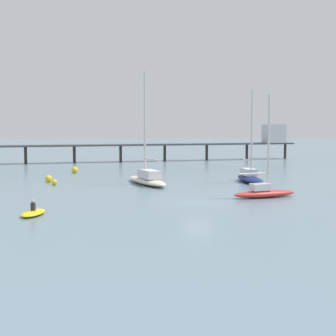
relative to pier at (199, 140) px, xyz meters
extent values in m
plane|color=slate|center=(-10.60, -49.35, -3.72)|extent=(400.00, 400.00, 0.00)
cube|color=#4C4C51|center=(-10.60, -1.31, -0.70)|extent=(58.82, 10.40, 0.30)
cylinder|color=#38332D|center=(-30.76, -3.81, -2.28)|extent=(0.50, 0.50, 2.87)
cylinder|color=#38332D|center=(-22.70, -2.81, -2.28)|extent=(0.50, 0.50, 2.87)
cylinder|color=#38332D|center=(-14.63, -1.81, -2.28)|extent=(0.50, 0.50, 2.87)
cylinder|color=#38332D|center=(-6.57, -0.81, -2.28)|extent=(0.50, 0.50, 2.87)
cylinder|color=#38332D|center=(1.49, 0.18, -2.28)|extent=(0.50, 0.50, 2.87)
cylinder|color=#38332D|center=(9.56, 1.18, -2.28)|extent=(0.50, 0.50, 2.87)
cylinder|color=#38332D|center=(17.62, 2.18, -2.28)|extent=(0.50, 0.50, 2.87)
cube|color=silver|center=(15.12, 1.87, 1.21)|extent=(3.92, 3.92, 3.51)
ellipsoid|color=beige|center=(-13.44, -35.60, -3.35)|extent=(4.77, 9.61, 0.74)
cube|color=silver|center=(-13.23, -36.32, -2.53)|extent=(2.43, 3.63, 0.88)
cylinder|color=silver|center=(-13.57, -35.15, 2.87)|extent=(0.23, 0.23, 11.69)
cylinder|color=silver|center=(-12.95, -37.25, -0.87)|extent=(1.41, 4.26, 0.19)
ellipsoid|color=red|center=(-3.89, -47.11, -3.38)|extent=(6.36, 2.76, 0.66)
cube|color=silver|center=(-4.38, -47.22, -2.74)|extent=(1.85, 1.37, 0.62)
cylinder|color=silver|center=(-3.59, -47.05, 1.22)|extent=(0.19, 0.19, 8.55)
cylinder|color=silver|center=(-5.04, -47.36, -1.51)|extent=(2.93, 0.77, 0.16)
ellipsoid|color=navy|center=(-1.59, -35.60, -3.34)|extent=(2.08, 7.86, 0.75)
cube|color=silver|center=(-1.57, -34.98, -2.58)|extent=(1.40, 2.67, 0.77)
cylinder|color=silver|center=(-1.59, -35.99, 1.89)|extent=(0.21, 0.21, 9.70)
cylinder|color=silver|center=(-1.56, -34.28, -1.22)|extent=(0.24, 3.43, 0.17)
ellipsoid|color=yellow|center=(-23.50, -53.18, -3.54)|extent=(2.13, 3.34, 0.35)
cylinder|color=#26262D|center=(-23.50, -53.18, -3.09)|extent=(0.44, 0.44, 0.55)
sphere|color=tan|center=(-23.50, -53.18, -2.70)|extent=(0.24, 0.24, 0.24)
sphere|color=yellow|center=(-24.36, -32.08, -3.31)|extent=(0.81, 0.81, 0.81)
sphere|color=yellow|center=(-21.86, -21.41, -3.29)|extent=(0.86, 0.86, 0.86)
sphere|color=yellow|center=(-23.47, -35.00, -3.40)|extent=(0.63, 0.63, 0.63)
camera|label=1|loc=(-18.92, -89.38, 2.78)|focal=52.58mm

